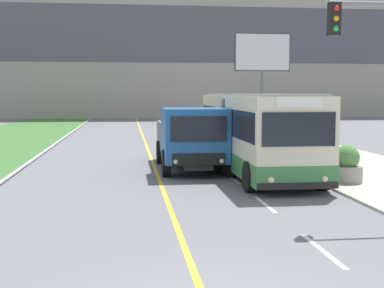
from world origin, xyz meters
name	(u,v)px	position (x,y,z in m)	size (l,w,h in m)	color
lane_marking_centre	(219,287)	(0.32, 1.45, 0.00)	(2.88, 140.00, 0.01)	gold
apartment_block_background	(135,41)	(0.00, 64.27, 10.01)	(80.00, 8.04, 20.02)	gray
city_bus	(254,132)	(3.96, 14.18, 1.60)	(2.73, 11.51, 3.15)	beige
dump_truck	(192,139)	(1.43, 14.29, 1.32)	(2.53, 6.69, 2.59)	black
car_distant	(194,128)	(3.58, 30.50, 0.69)	(1.80, 4.30, 1.45)	black
billboard_large	(262,57)	(9.27, 33.69, 5.97)	(4.36, 0.24, 7.78)	#59595B
planter_round_near	(347,166)	(6.42, 10.67, 0.65)	(1.09, 1.09, 1.31)	gray
planter_round_second	(297,150)	(6.38, 16.03, 0.64)	(1.13, 1.13, 1.27)	gray
planter_round_third	(271,140)	(6.63, 21.38, 0.64)	(1.04, 1.04, 1.27)	gray
planter_round_far	(247,133)	(6.51, 26.74, 0.64)	(1.09, 1.09, 1.28)	gray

